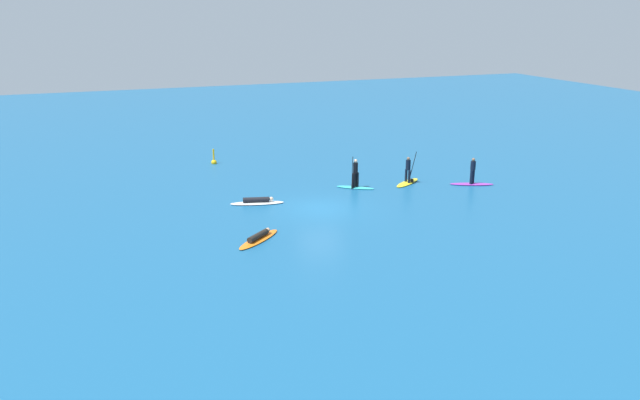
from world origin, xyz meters
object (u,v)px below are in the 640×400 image
surfer_on_white_board (257,202)px  marker_buoy (214,161)px  surfer_on_orange_board (259,238)px  surfer_on_teal_board (355,180)px  surfer_on_yellow_board (408,177)px  surfer_on_purple_board (472,178)px

surfer_on_white_board → marker_buoy: size_ratio=2.66×
surfer_on_orange_board → marker_buoy: (1.03, 16.32, 0.06)m
surfer_on_teal_board → surfer_on_yellow_board: size_ratio=0.90×
surfer_on_teal_board → surfer_on_yellow_board: (3.66, -0.20, -0.12)m
marker_buoy → surfer_on_purple_board: bearing=-38.5°
surfer_on_teal_board → surfer_on_orange_board: surfer_on_teal_board is taller
surfer_on_white_board → surfer_on_teal_board: bearing=22.1°
surfer_on_teal_board → surfer_on_yellow_board: surfer_on_yellow_board is taller
surfer_on_purple_board → surfer_on_yellow_board: bearing=177.2°
surfer_on_teal_board → surfer_on_purple_board: size_ratio=0.82×
surfer_on_orange_board → surfer_on_purple_board: size_ratio=1.01×
surfer_on_white_board → surfer_on_purple_board: (14.10, -0.98, 0.33)m
surfer_on_white_board → marker_buoy: (-0.44, 10.57, 0.06)m
surfer_on_purple_board → surfer_on_white_board: bearing=-161.5°
marker_buoy → surfer_on_orange_board: bearing=-93.6°
surfer_on_orange_board → marker_buoy: marker_buoy is taller
surfer_on_white_board → surfer_on_purple_board: 14.14m
surfer_on_white_board → surfer_on_yellow_board: (10.36, 0.79, 0.31)m
surfer_on_purple_board → marker_buoy: (-14.54, 11.55, -0.28)m
surfer_on_teal_board → surfer_on_purple_board: 7.66m
surfer_on_white_board → surfer_on_yellow_board: surfer_on_yellow_board is taller
marker_buoy → surfer_on_yellow_board: bearing=-42.2°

